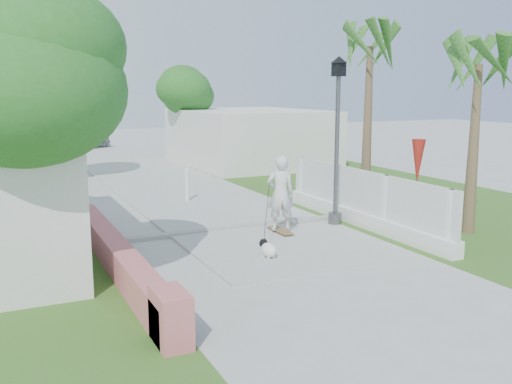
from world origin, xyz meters
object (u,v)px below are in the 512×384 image
skateboarder (271,206)px  parked_car (74,137)px  street_lamp (337,134)px  bollard (187,185)px  patio_umbrella (418,162)px  dog (268,249)px

skateboarder → parked_car: 24.23m
street_lamp → bollard: street_lamp is taller
bollard → skateboarder: (0.26, -5.47, 0.29)m
skateboarder → bollard: bearing=-72.8°
street_lamp → skateboarder: size_ratio=2.11×
bollard → patio_umbrella: bearing=-50.1°
patio_umbrella → parked_car: bearing=102.9°
bollard → dog: bollard is taller
bollard → patio_umbrella: 7.25m
bollard → skateboarder: size_ratio=0.52×
street_lamp → parked_car: size_ratio=1.04×
dog → parked_car: parked_car is taller
skateboarder → patio_umbrella: bearing=-165.9°
patio_umbrella → skateboarder: (-4.34, 0.03, -0.81)m
patio_umbrella → parked_car: (-5.56, 24.23, -0.96)m
bollard → patio_umbrella: patio_umbrella is taller
patio_umbrella → dog: 5.36m
street_lamp → skateboarder: bearing=-158.2°
bollard → dog: 6.72m
street_lamp → parked_car: street_lamp is taller
patio_umbrella → skateboarder: size_ratio=1.09×
parked_car → dog: bearing=173.6°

